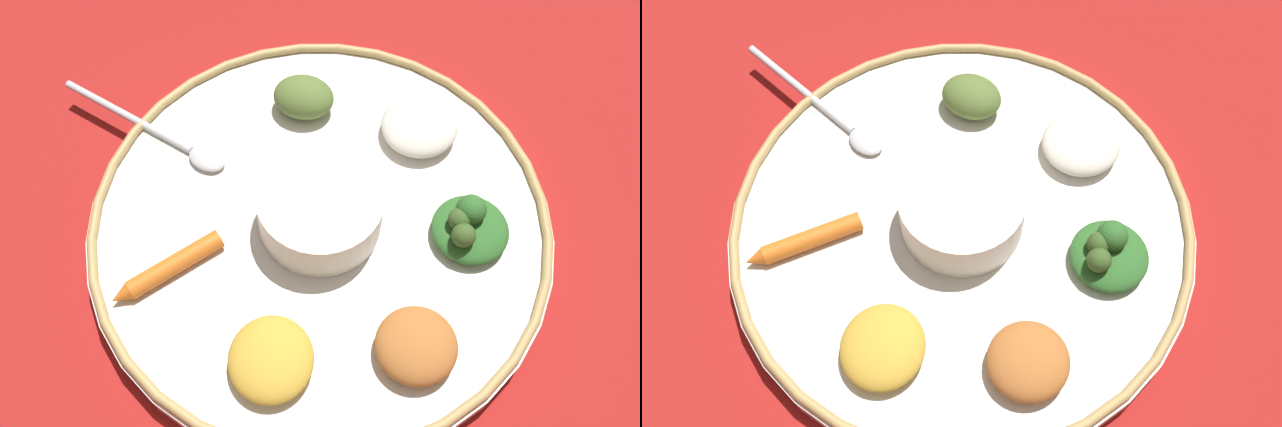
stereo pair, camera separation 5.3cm
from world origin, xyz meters
The scene contains 11 objects.
ground_plane centered at (0.00, 0.00, 0.00)m, with size 2.40×2.40×0.00m, color maroon.
platter centered at (0.00, 0.00, 0.01)m, with size 0.38×0.38×0.02m, color white.
platter_rim centered at (0.00, 0.00, 0.02)m, with size 0.38×0.38×0.01m, color tan.
center_bowl centered at (0.00, 0.00, 0.05)m, with size 0.10×0.10×0.04m.
spoon centered at (-0.04, -0.15, 0.03)m, with size 0.06×0.17×0.01m.
greens_pile centered at (-0.02, 0.12, 0.04)m, with size 0.08×0.08×0.04m.
carrot_near_spoon centered at (0.08, -0.10, 0.03)m, with size 0.08×0.07×0.02m.
mound_rice_white centered at (-0.11, 0.06, 0.03)m, with size 0.07×0.07×0.02m, color silver.
mound_lentil_yellow centered at (0.12, 0.00, 0.03)m, with size 0.07×0.06×0.02m, color gold.
mound_chickpea centered at (0.08, 0.10, 0.03)m, with size 0.06×0.06×0.03m, color #B2662D.
mound_collards centered at (-0.11, -0.05, 0.04)m, with size 0.05×0.04×0.03m, color #567033.
Camera 1 is at (0.26, 0.08, 0.53)m, focal length 39.39 mm.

